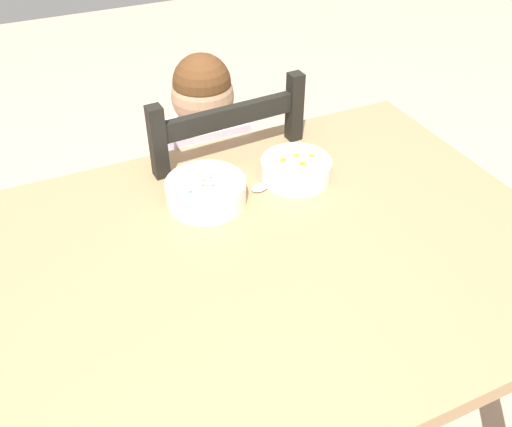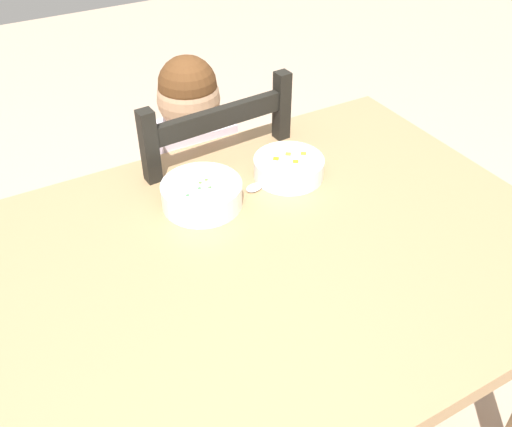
{
  "view_description": "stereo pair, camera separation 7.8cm",
  "coord_description": "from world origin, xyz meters",
  "px_view_note": "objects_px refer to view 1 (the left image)",
  "views": [
    {
      "loc": [
        -0.34,
        -0.79,
        1.54
      ],
      "look_at": [
        0.06,
        0.06,
        0.81
      ],
      "focal_mm": 39.7,
      "sensor_mm": 36.0,
      "label": 1
    },
    {
      "loc": [
        -0.41,
        -0.76,
        1.54
      ],
      "look_at": [
        0.06,
        0.06,
        0.81
      ],
      "focal_mm": 39.7,
      "sensor_mm": 36.0,
      "label": 2
    }
  ],
  "objects_px": {
    "dining_table": "(244,292)",
    "child_figure": "(210,168)",
    "bowl_of_carrots": "(296,169)",
    "spoon": "(266,185)",
    "bowl_of_peas": "(206,191)",
    "dining_chair": "(213,215)"
  },
  "relations": [
    {
      "from": "bowl_of_peas",
      "to": "bowl_of_carrots",
      "type": "bearing_deg",
      "value": 0.01
    },
    {
      "from": "dining_chair",
      "to": "child_figure",
      "type": "distance_m",
      "value": 0.18
    },
    {
      "from": "spoon",
      "to": "dining_chair",
      "type": "bearing_deg",
      "value": 96.16
    },
    {
      "from": "dining_chair",
      "to": "child_figure",
      "type": "bearing_deg",
      "value": -112.47
    },
    {
      "from": "dining_table",
      "to": "child_figure",
      "type": "relative_size",
      "value": 1.4
    },
    {
      "from": "child_figure",
      "to": "bowl_of_carrots",
      "type": "height_order",
      "value": "child_figure"
    },
    {
      "from": "dining_table",
      "to": "bowl_of_peas",
      "type": "relative_size",
      "value": 7.38
    },
    {
      "from": "bowl_of_carrots",
      "to": "spoon",
      "type": "relative_size",
      "value": 1.25
    },
    {
      "from": "bowl_of_carrots",
      "to": "dining_table",
      "type": "bearing_deg",
      "value": -138.01
    },
    {
      "from": "dining_table",
      "to": "dining_chair",
      "type": "relative_size",
      "value": 1.45
    },
    {
      "from": "dining_table",
      "to": "bowl_of_peas",
      "type": "xyz_separation_m",
      "value": [
        -0.0,
        0.21,
        0.13
      ]
    },
    {
      "from": "spoon",
      "to": "dining_table",
      "type": "bearing_deg",
      "value": -126.15
    },
    {
      "from": "bowl_of_carrots",
      "to": "spoon",
      "type": "bearing_deg",
      "value": -178.44
    },
    {
      "from": "child_figure",
      "to": "spoon",
      "type": "bearing_deg",
      "value": -83.09
    },
    {
      "from": "dining_chair",
      "to": "spoon",
      "type": "distance_m",
      "value": 0.43
    },
    {
      "from": "bowl_of_peas",
      "to": "bowl_of_carrots",
      "type": "distance_m",
      "value": 0.23
    },
    {
      "from": "dining_chair",
      "to": "bowl_of_carrots",
      "type": "relative_size",
      "value": 5.49
    },
    {
      "from": "dining_chair",
      "to": "spoon",
      "type": "relative_size",
      "value": 6.86
    },
    {
      "from": "dining_chair",
      "to": "bowl_of_peas",
      "type": "xyz_separation_m",
      "value": [
        -0.12,
        -0.3,
        0.32
      ]
    },
    {
      "from": "dining_chair",
      "to": "spoon",
      "type": "bearing_deg",
      "value": -83.84
    },
    {
      "from": "dining_table",
      "to": "spoon",
      "type": "height_order",
      "value": "spoon"
    },
    {
      "from": "spoon",
      "to": "child_figure",
      "type": "bearing_deg",
      "value": 96.91
    }
  ]
}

